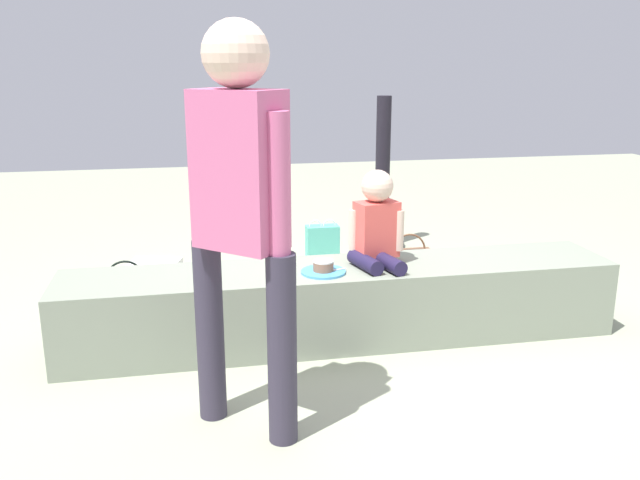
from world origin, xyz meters
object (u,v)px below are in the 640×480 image
at_px(gift_bag, 322,246).
at_px(party_cup_red, 457,286).
at_px(child_seated, 377,224).
at_px(handbag_black_leather, 127,295).
at_px(cake_box_white, 154,271).
at_px(handbag_brown_canvas, 408,267).
at_px(adult_standing, 240,196).
at_px(cake_plate, 323,269).
at_px(water_bottle_near_gift, 315,279).

distance_m(gift_bag, party_cup_red, 1.01).
distance_m(child_seated, handbag_black_leather, 1.49).
height_order(party_cup_red, handbag_black_leather, handbag_black_leather).
xyz_separation_m(cake_box_white, handbag_brown_canvas, (1.60, -0.44, 0.06)).
xyz_separation_m(adult_standing, handbag_black_leather, (-0.56, 1.33, -0.81)).
relative_size(adult_standing, handbag_brown_canvas, 4.49).
relative_size(gift_bag, handbag_brown_canvas, 0.99).
height_order(cake_plate, handbag_black_leather, cake_plate).
height_order(gift_bag, party_cup_red, gift_bag).
relative_size(child_seated, party_cup_red, 4.59).
distance_m(child_seated, party_cup_red, 1.00).
bearing_deg(handbag_brown_canvas, party_cup_red, -43.35).
bearing_deg(handbag_brown_canvas, water_bottle_near_gift, -172.88).
distance_m(adult_standing, handbag_brown_canvas, 2.07).
xyz_separation_m(water_bottle_near_gift, handbag_black_leather, (-1.10, -0.10, 0.01)).
bearing_deg(gift_bag, water_bottle_near_gift, -105.79).
bearing_deg(water_bottle_near_gift, child_seated, -73.24).
distance_m(adult_standing, handbag_black_leather, 1.65).
relative_size(adult_standing, water_bottle_near_gift, 6.46).
bearing_deg(child_seated, adult_standing, -133.27).
bearing_deg(cake_plate, party_cup_red, 31.48).
xyz_separation_m(gift_bag, party_cup_red, (0.70, -0.73, -0.10)).
bearing_deg(cake_box_white, handbag_black_leather, -101.11).
xyz_separation_m(water_bottle_near_gift, cake_box_white, (-0.98, 0.52, -0.05)).
xyz_separation_m(party_cup_red, cake_box_white, (-1.84, 0.67, 0.01)).
xyz_separation_m(water_bottle_near_gift, handbag_brown_canvas, (0.62, 0.08, 0.01)).
bearing_deg(water_bottle_near_gift, handbag_brown_canvas, 7.12).
bearing_deg(child_seated, cake_box_white, 135.28).
height_order(adult_standing, handbag_black_leather, adult_standing).
height_order(adult_standing, gift_bag, adult_standing).
bearing_deg(cake_plate, water_bottle_near_gift, 82.43).
relative_size(adult_standing, cake_box_white, 4.77).
bearing_deg(adult_standing, cake_plate, 57.23).
relative_size(water_bottle_near_gift, handbag_brown_canvas, 0.69).
height_order(child_seated, adult_standing, adult_standing).
bearing_deg(cake_plate, cake_box_white, 125.12).
distance_m(adult_standing, cake_box_white, 2.18).
bearing_deg(cake_box_white, child_seated, -44.72).
relative_size(water_bottle_near_gift, handbag_black_leather, 0.74).
relative_size(cake_plate, handbag_brown_canvas, 0.66).
bearing_deg(water_bottle_near_gift, party_cup_red, -9.84).
bearing_deg(child_seated, gift_bag, 91.46).
bearing_deg(cake_box_white, water_bottle_near_gift, -27.81).
bearing_deg(water_bottle_near_gift, gift_bag, 74.21).
xyz_separation_m(gift_bag, handbag_black_leather, (-1.27, -0.68, -0.03)).
bearing_deg(child_seated, handbag_brown_canvas, 59.49).
distance_m(adult_standing, gift_bag, 2.27).
distance_m(party_cup_red, handbag_black_leather, 1.97).
distance_m(cake_plate, water_bottle_near_gift, 0.80).
bearing_deg(party_cup_red, child_seated, -143.32).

